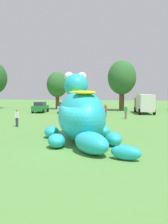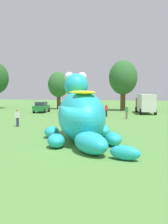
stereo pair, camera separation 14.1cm
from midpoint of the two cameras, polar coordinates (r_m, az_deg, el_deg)
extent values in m
plane|color=#568E42|center=(16.05, -1.90, -7.85)|extent=(160.00, 160.00, 0.00)
ellipsoid|color=#23B2C6|center=(17.70, -0.42, -0.89)|extent=(5.13, 6.97, 3.52)
ellipsoid|color=#23B2C6|center=(20.26, -1.55, 5.87)|extent=(2.46, 2.57, 1.86)
sphere|color=white|center=(20.50, -3.08, 7.80)|extent=(0.74, 0.74, 0.74)
sphere|color=white|center=(20.63, -0.23, 7.79)|extent=(0.74, 0.74, 0.74)
ellipsoid|color=yellow|center=(19.01, -1.05, 4.39)|extent=(1.72, 1.55, 0.23)
ellipsoid|color=yellow|center=(17.62, -0.42, 4.36)|extent=(1.72, 1.55, 0.23)
ellipsoid|color=yellow|center=(16.07, 0.41, 4.33)|extent=(1.72, 1.55, 0.23)
ellipsoid|color=#23B2C6|center=(19.40, -6.93, -4.40)|extent=(1.54, 1.79, 0.86)
ellipsoid|color=#23B2C6|center=(19.92, 4.44, -4.14)|extent=(1.54, 1.79, 0.86)
ellipsoid|color=#23B2C6|center=(16.01, -5.92, -6.33)|extent=(1.54, 1.79, 0.86)
ellipsoid|color=#23B2C6|center=(16.59, 6.68, -5.95)|extent=(1.54, 1.79, 0.86)
ellipsoid|color=#23B2C6|center=(14.35, 1.74, -6.84)|extent=(2.90, 3.06, 1.23)
ellipsoid|color=#23B2C6|center=(13.33, 9.36, -8.85)|extent=(1.77, 1.21, 0.75)
cube|color=#1E7238|center=(42.21, -9.27, 0.88)|extent=(1.92, 4.19, 0.80)
cube|color=#2D333D|center=(42.03, -9.34, 1.82)|extent=(1.60, 2.05, 0.60)
cylinder|color=black|center=(43.71, -9.82, 0.48)|extent=(0.27, 0.65, 0.64)
cylinder|color=black|center=(43.21, -7.68, 0.45)|extent=(0.27, 0.65, 0.64)
cylinder|color=black|center=(41.31, -10.92, 0.22)|extent=(0.27, 0.65, 0.64)
cylinder|color=black|center=(40.78, -8.67, 0.19)|extent=(0.27, 0.65, 0.64)
cube|color=#B7BABF|center=(41.16, -3.69, 0.84)|extent=(1.82, 4.15, 0.80)
cube|color=#2D333D|center=(40.98, -3.74, 1.80)|extent=(1.56, 2.01, 0.60)
cylinder|color=black|center=(42.63, -4.40, 0.43)|extent=(0.26, 0.65, 0.64)
cylinder|color=black|center=(42.24, -2.16, 0.40)|extent=(0.26, 0.65, 0.64)
cylinder|color=black|center=(40.17, -5.29, 0.16)|extent=(0.26, 0.65, 0.64)
cylinder|color=black|center=(39.77, -2.92, 0.13)|extent=(0.26, 0.65, 0.64)
cube|color=black|center=(40.13, 1.90, 0.74)|extent=(1.93, 4.19, 0.80)
cube|color=#2D333D|center=(39.94, 1.88, 1.73)|extent=(1.60, 2.05, 0.60)
cylinder|color=black|center=(41.52, 0.93, 0.33)|extent=(0.28, 0.65, 0.64)
cylinder|color=black|center=(41.33, 3.27, 0.30)|extent=(0.28, 0.65, 0.64)
cylinder|color=black|center=(39.00, 0.45, 0.04)|extent=(0.28, 0.65, 0.64)
cylinder|color=black|center=(38.81, 2.94, 0.01)|extent=(0.28, 0.65, 0.64)
cube|color=#B2231E|center=(43.20, 12.91, 1.81)|extent=(2.24, 2.07, 1.90)
cube|color=silver|center=(40.04, 13.68, 2.01)|extent=(2.74, 4.85, 2.50)
cylinder|color=black|center=(43.10, 11.57, 0.56)|extent=(0.41, 0.93, 0.90)
cylinder|color=black|center=(43.44, 14.19, 0.55)|extent=(0.41, 0.93, 0.90)
cylinder|color=black|center=(38.36, 12.53, 0.05)|extent=(0.41, 0.93, 0.90)
cylinder|color=black|center=(38.75, 15.60, 0.03)|extent=(0.41, 0.93, 0.90)
cylinder|color=brown|center=(49.39, -5.53, 2.08)|extent=(0.71, 0.71, 2.49)
ellipsoid|color=#2D662D|center=(49.35, -5.56, 6.07)|extent=(3.99, 3.99, 4.79)
cylinder|color=brown|center=(45.83, 8.66, 2.22)|extent=(0.88, 0.88, 3.09)
ellipsoid|color=#2D662D|center=(45.85, 8.72, 7.55)|extent=(4.94, 4.94, 5.93)
cylinder|color=#2D334C|center=(25.94, -14.31, -2.19)|extent=(0.26, 0.26, 0.88)
cube|color=white|center=(25.86, -14.34, -0.56)|extent=(0.38, 0.22, 0.60)
sphere|color=#9E7051|center=(25.83, -14.36, 0.36)|extent=(0.22, 0.22, 0.22)
cylinder|color=#726656|center=(32.32, 9.52, -0.77)|extent=(0.26, 0.26, 0.88)
cube|color=#338C4C|center=(32.25, 9.54, 0.53)|extent=(0.38, 0.22, 0.60)
sphere|color=beige|center=(32.23, 9.55, 1.28)|extent=(0.22, 0.22, 0.22)
cylinder|color=black|center=(34.77, 5.07, -0.34)|extent=(0.26, 0.26, 0.88)
cube|color=red|center=(34.72, 5.08, 0.87)|extent=(0.38, 0.22, 0.60)
sphere|color=#9E7051|center=(34.69, 5.09, 1.56)|extent=(0.22, 0.22, 0.22)
camera|label=1|loc=(0.07, -89.78, 0.02)|focal=41.40mm
camera|label=2|loc=(0.07, 90.22, -0.02)|focal=41.40mm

